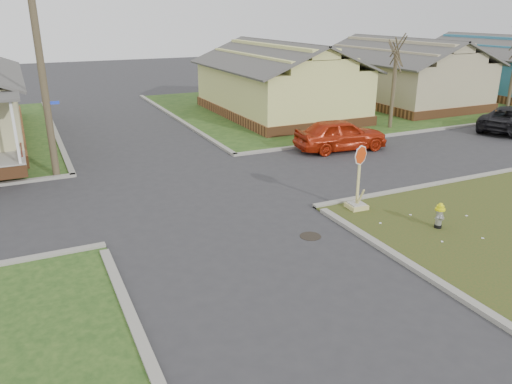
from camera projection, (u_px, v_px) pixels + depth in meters
name	position (u px, v px, depth m)	size (l,w,h in m)	color
ground	(237.00, 243.00, 14.54)	(120.00, 120.00, 0.00)	#2E2D30
verge_far_right	(406.00, 98.00, 38.66)	(37.00, 19.00, 0.05)	#224117
curbs	(184.00, 191.00, 18.79)	(80.00, 40.00, 0.12)	gray
manhole	(310.00, 236.00, 15.00)	(0.64, 0.64, 0.01)	black
side_house_yellow	(278.00, 81.00, 31.82)	(7.60, 11.60, 4.70)	brown
side_house_tan	(401.00, 73.00, 35.84)	(7.60, 11.60, 4.70)	brown
side_house_teal	(500.00, 66.00, 39.86)	(7.60, 11.60, 4.70)	brown
utility_pole	(40.00, 59.00, 18.82)	(1.80, 0.28, 9.00)	#443927
tree_mid_right	(393.00, 91.00, 28.09)	(0.22, 0.22, 4.20)	#443927
fire_hydrant	(439.00, 214.00, 15.33)	(0.31, 0.31, 0.82)	black
stop_sign	(357.00, 195.00, 16.84)	(0.63, 0.61, 2.22)	tan
red_sedan	(341.00, 134.00, 24.07)	(1.81, 4.50, 1.53)	#AC240C
dark_pickup	(510.00, 119.00, 28.00)	(2.28, 4.95, 1.37)	black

